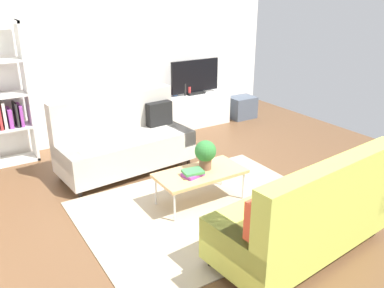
{
  "coord_description": "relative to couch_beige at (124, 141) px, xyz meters",
  "views": [
    {
      "loc": [
        -2.51,
        -3.83,
        2.53
      ],
      "look_at": [
        0.04,
        0.23,
        0.65
      ],
      "focal_mm": 37.57,
      "sensor_mm": 36.0,
      "label": 1
    }
  ],
  "objects": [
    {
      "name": "table_book_1",
      "position": [
        0.26,
        -1.46,
        0.03
      ],
      "size": [
        0.26,
        0.21,
        0.03
      ],
      "primitive_type": "cube",
      "rotation": [
        0.0,
        0.0,
        -0.13
      ],
      "color": "#3F8C4C",
      "rests_on": "table_book_0"
    },
    {
      "name": "ground_plane",
      "position": [
        0.45,
        -1.3,
        -0.44
      ],
      "size": [
        7.68,
        7.68,
        0.0
      ],
      "primitive_type": "plane",
      "color": "brown"
    },
    {
      "name": "area_rug",
      "position": [
        0.34,
        -1.62,
        -0.44
      ],
      "size": [
        2.9,
        2.2,
        0.01
      ],
      "primitive_type": "cube",
      "color": "tan",
      "rests_on": "ground_plane"
    },
    {
      "name": "coffee_table",
      "position": [
        0.39,
        -1.42,
        -0.05
      ],
      "size": [
        1.1,
        0.56,
        0.42
      ],
      "color": "tan",
      "rests_on": "ground_plane"
    },
    {
      "name": "couch_beige",
      "position": [
        0.0,
        0.0,
        0.0
      ],
      "size": [
        1.96,
        1.0,
        1.1
      ],
      "rotation": [
        0.0,
        0.0,
        3.22
      ],
      "color": "#B2ADA3",
      "rests_on": "ground_plane"
    },
    {
      "name": "storage_trunk",
      "position": [
        3.05,
        1.06,
        -0.22
      ],
      "size": [
        0.52,
        0.4,
        0.44
      ],
      "primitive_type": "cube",
      "color": "#4C5666",
      "rests_on": "ground_plane"
    },
    {
      "name": "tv_console",
      "position": [
        1.95,
        1.16,
        -0.12
      ],
      "size": [
        1.4,
        0.44,
        0.64
      ],
      "primitive_type": "cube",
      "color": "silver",
      "rests_on": "ground_plane"
    },
    {
      "name": "tv",
      "position": [
        1.95,
        1.14,
        0.51
      ],
      "size": [
        1.0,
        0.2,
        0.64
      ],
      "color": "black",
      "rests_on": "tv_console"
    },
    {
      "name": "couch_green",
      "position": [
        0.69,
        -2.84,
        0.0
      ],
      "size": [
        1.97,
        1.02,
        1.1
      ],
      "rotation": [
        0.0,
        0.0,
        0.1
      ],
      "color": "#C1CC51",
      "rests_on": "ground_plane"
    },
    {
      "name": "vase_0",
      "position": [
        1.37,
        1.21,
        0.28
      ],
      "size": [
        0.12,
        0.12,
        0.16
      ],
      "primitive_type": "cylinder",
      "color": "#B24C4C",
      "rests_on": "tv_console"
    },
    {
      "name": "bottle_0",
      "position": [
        1.72,
        1.12,
        0.31
      ],
      "size": [
        0.04,
        0.04,
        0.22
      ],
      "primitive_type": "cylinder",
      "color": "#262626",
      "rests_on": "tv_console"
    },
    {
      "name": "potted_plant",
      "position": [
        0.5,
        -1.37,
        0.19
      ],
      "size": [
        0.27,
        0.27,
        0.37
      ],
      "color": "brown",
      "rests_on": "coffee_table"
    },
    {
      "name": "vase_1",
      "position": [
        1.55,
        1.21,
        0.26
      ],
      "size": [
        0.11,
        0.11,
        0.13
      ],
      "primitive_type": "cylinder",
      "color": "#4C72B2",
      "rests_on": "tv_console"
    },
    {
      "name": "bottle_1",
      "position": [
        1.81,
        1.12,
        0.28
      ],
      "size": [
        0.06,
        0.06,
        0.16
      ],
      "primitive_type": "cylinder",
      "color": "red",
      "rests_on": "tv_console"
    },
    {
      "name": "table_book_0",
      "position": [
        0.26,
        -1.46,
        -0.0
      ],
      "size": [
        0.27,
        0.22,
        0.04
      ],
      "primitive_type": "cube",
      "rotation": [
        0.0,
        0.0,
        0.19
      ],
      "color": "purple",
      "rests_on": "coffee_table"
    },
    {
      "name": "wall_far",
      "position": [
        0.45,
        1.5,
        1.01
      ],
      "size": [
        6.4,
        0.12,
        2.9
      ],
      "primitive_type": "cube",
      "color": "white",
      "rests_on": "ground_plane"
    }
  ]
}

